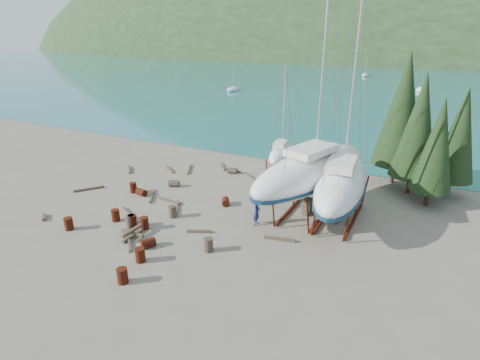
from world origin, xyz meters
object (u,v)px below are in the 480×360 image
at_px(worker, 257,212).
at_px(large_sailboat_near, 313,170).
at_px(large_sailboat_far, 341,182).
at_px(small_sailboat_shore, 281,153).

bearing_deg(worker, large_sailboat_near, -41.92).
relative_size(large_sailboat_near, worker, 10.77).
bearing_deg(large_sailboat_far, small_sailboat_shore, 127.88).
height_order(large_sailboat_near, small_sailboat_shore, large_sailboat_near).
xyz_separation_m(large_sailboat_near, worker, (-2.69, -3.86, -2.33)).
xyz_separation_m(large_sailboat_far, small_sailboat_shore, (-7.74, 8.34, -1.24)).
relative_size(small_sailboat_shore, worker, 5.27).
distance_m(large_sailboat_near, large_sailboat_far, 2.28).
xyz_separation_m(large_sailboat_near, large_sailboat_far, (2.22, -0.37, -0.39)).
distance_m(large_sailboat_near, small_sailboat_shore, 9.83).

